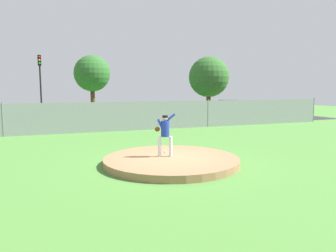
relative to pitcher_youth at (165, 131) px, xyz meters
The scene contains 15 objects.
ground_plane 5.92m from the pitcher_youth, 88.22° to the left, with size 80.00×80.00×0.00m, color #4C8438.
asphalt_strip 14.34m from the pitcher_youth, 89.28° to the left, with size 44.00×7.00×0.01m, color #2B2B2D.
pitchers_mound 1.15m from the pitcher_youth, 49.88° to the right, with size 5.14×5.14×0.26m, color #99704C.
pitcher_youth is the anchor object (origin of this frame).
baseball 1.24m from the pitcher_youth, 70.01° to the left, with size 0.07×0.07×0.07m, color white.
chainlink_fence 9.79m from the pitcher_youth, 88.95° to the left, with size 34.55×0.07×2.09m.
parked_car_white 14.48m from the pitcher_youth, 103.09° to the left, with size 1.98×4.86×1.72m.
parked_car_teal 16.11m from the pitcher_youth, 62.18° to the left, with size 2.18×4.82×1.71m.
parked_car_slate 14.38m from the pitcher_youth, 86.77° to the left, with size 1.95×4.74×1.67m.
parked_car_red 18.58m from the pitcher_youth, 49.62° to the left, with size 2.09×4.29×1.81m.
parked_car_navy 14.92m from the pitcher_youth, 76.69° to the left, with size 1.85×4.08×1.73m.
traffic_cone_orange 16.93m from the pitcher_youth, 52.52° to the left, with size 0.40×0.40×0.55m.
traffic_light_near 19.07m from the pitcher_youth, 104.41° to the left, with size 0.28×0.46×5.73m.
tree_broad_left 23.87m from the pitcher_youth, 89.07° to the left, with size 3.86×3.86×6.44m.
tree_bushy_near 25.04m from the pitcher_youth, 58.03° to the left, with size 4.61×4.61×6.53m.
Camera 1 is at (-4.27, -10.88, 2.85)m, focal length 33.46 mm.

